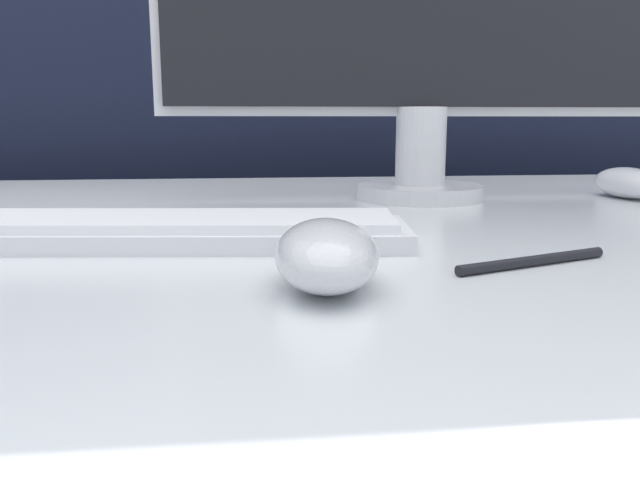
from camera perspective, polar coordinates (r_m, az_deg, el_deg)
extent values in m
cube|color=black|center=(1.32, -1.38, 4.07)|extent=(5.00, 0.03, 1.34)
ellipsoid|color=silver|center=(0.40, 0.58, -1.30)|extent=(0.08, 0.13, 0.04)
cube|color=white|center=(0.56, -13.53, 0.53)|extent=(0.42, 0.16, 0.02)
cube|color=white|center=(0.56, -13.58, 1.74)|extent=(0.40, 0.14, 0.01)
cylinder|color=silver|center=(0.86, 9.07, 4.35)|extent=(0.17, 0.17, 0.02)
cylinder|color=silver|center=(0.85, 9.20, 8.46)|extent=(0.07, 0.07, 0.10)
ellipsoid|color=white|center=(0.96, 26.34, 4.71)|extent=(0.07, 0.13, 0.04)
cylinder|color=black|center=(0.48, 18.91, -1.82)|extent=(0.13, 0.06, 0.01)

